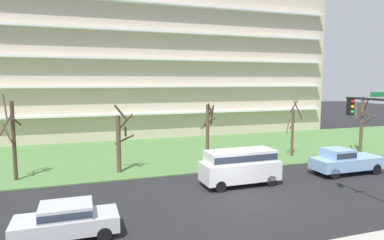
{
  "coord_description": "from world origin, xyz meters",
  "views": [
    {
      "loc": [
        -8.79,
        -16.99,
        6.84
      ],
      "look_at": [
        -1.11,
        6.0,
        4.06
      ],
      "focal_mm": 31.29,
      "sensor_mm": 36.0,
      "label": 1
    }
  ],
  "objects": [
    {
      "name": "ground",
      "position": [
        0.0,
        0.0,
        0.0
      ],
      "size": [
        160.0,
        160.0,
        0.0
      ],
      "primitive_type": "plane",
      "color": "#232326"
    },
    {
      "name": "grass_lawn_strip",
      "position": [
        0.0,
        14.0,
        0.04
      ],
      "size": [
        80.0,
        16.0,
        0.08
      ],
      "primitive_type": "cube",
      "color": "#547F42",
      "rests_on": "ground"
    },
    {
      "name": "apartment_building",
      "position": [
        0.0,
        27.42,
        9.46
      ],
      "size": [
        47.06,
        11.81,
        18.92
      ],
      "color": "beige",
      "rests_on": "ground"
    },
    {
      "name": "tree_far_left",
      "position": [
        -13.26,
        8.21,
        3.03
      ],
      "size": [
        1.42,
        1.56,
        6.03
      ],
      "color": "#4C3828",
      "rests_on": "ground"
    },
    {
      "name": "tree_left",
      "position": [
        -6.1,
        8.07,
        2.49
      ],
      "size": [
        1.61,
        2.01,
        5.23
      ],
      "color": "brown",
      "rests_on": "ground"
    },
    {
      "name": "tree_center",
      "position": [
        1.31,
        9.01,
        2.77
      ],
      "size": [
        1.3,
        1.42,
        5.1
      ],
      "color": "brown",
      "rests_on": "ground"
    },
    {
      "name": "tree_right",
      "position": [
        9.47,
        8.7,
        2.54
      ],
      "size": [
        1.4,
        1.41,
        5.19
      ],
      "color": "brown",
      "rests_on": "ground"
    },
    {
      "name": "tree_far_right",
      "position": [
        16.94,
        8.18,
        2.93
      ],
      "size": [
        1.7,
        1.66,
        5.41
      ],
      "color": "brown",
      "rests_on": "ground"
    },
    {
      "name": "pickup_blue_near_left",
      "position": [
        9.68,
        2.5,
        1.02
      ],
      "size": [
        5.41,
        2.02,
        1.95
      ],
      "rotation": [
        0.0,
        0.0,
        3.15
      ],
      "color": "#8CB2E0",
      "rests_on": "ground"
    },
    {
      "name": "sedan_silver_center_left",
      "position": [
        -9.56,
        -2.0,
        0.87
      ],
      "size": [
        4.41,
        1.82,
        1.57
      ],
      "rotation": [
        0.0,
        0.0,
        -0.0
      ],
      "color": "#B7BABF",
      "rests_on": "ground"
    },
    {
      "name": "van_white_center_right",
      "position": [
        1.08,
        2.5,
        1.4
      ],
      "size": [
        5.23,
        2.08,
        2.36
      ],
      "rotation": [
        0.0,
        0.0,
        3.16
      ],
      "color": "white",
      "rests_on": "ground"
    }
  ]
}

